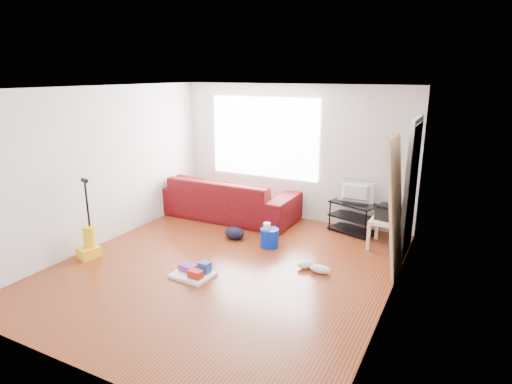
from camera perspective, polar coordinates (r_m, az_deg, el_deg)
The scene contains 13 objects.
room at distance 5.90m, azimuth -3.05°, elevation 1.52°, with size 4.51×5.01×2.51m.
sofa at distance 8.32m, azimuth -3.78°, elevation -3.26°, with size 2.68×1.05×0.78m, color black.
tv_stand at distance 7.60m, azimuth 12.85°, elevation -3.26°, with size 0.88×0.67×0.54m.
tv at distance 7.48m, azimuth 13.05°, elevation -0.09°, with size 0.62×0.08×0.36m, color black.
side_table at distance 7.06m, azimuth 17.47°, elevation -4.08°, with size 0.60×0.60×0.47m.
printer at distance 7.00m, azimuth 17.60°, elevation -2.64°, with size 0.47×0.37×0.23m.
bucket at distance 6.92m, azimuth 1.82°, elevation -7.24°, with size 0.30×0.30×0.30m, color #0524B1.
toilet_paper at distance 6.84m, azimuth 1.47°, elevation -5.72°, with size 0.11×0.11×0.10m, color silver.
cleaning_tray at distance 6.00m, azimuth -8.24°, elevation -10.53°, with size 0.56×0.47×0.19m.
backpack at distance 7.23m, azimuth -2.88°, elevation -6.20°, with size 0.36×0.29×0.20m, color black.
sneakers at distance 6.14m, azimuth 7.69°, elevation -9.86°, with size 0.52×0.28×0.12m.
vacuum at distance 6.93m, azimuth -21.40°, elevation -6.35°, with size 0.31×0.34×1.21m.
door_panel at distance 6.38m, azimuth 17.38°, elevation -10.07°, with size 0.04×0.76×1.91m, color tan.
Camera 1 is at (2.95, -4.79, 2.69)m, focal length 30.00 mm.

